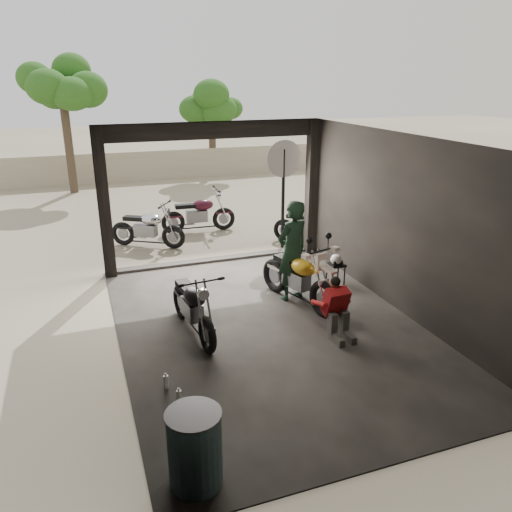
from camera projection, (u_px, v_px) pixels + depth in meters
ground at (269, 328)px, 8.63m from camera, size 80.00×80.00×0.00m
garage at (259, 248)px, 8.68m from camera, size 7.00×7.13×3.20m
boundary_wall at (148, 165)px, 20.81m from camera, size 18.00×0.30×1.20m
tree_left at (61, 80)px, 17.38m from camera, size 2.20×2.20×5.60m
tree_right at (211, 90)px, 20.70m from camera, size 2.20×2.20×5.00m
main_bike at (298, 273)px, 9.34m from camera, size 1.27×2.01×1.25m
left_bike at (192, 302)px, 8.26m from camera, size 0.87×1.76×1.15m
outside_bike_a at (147, 225)px, 12.54m from camera, size 1.83×1.50×1.16m
outside_bike_b at (198, 211)px, 13.75m from camera, size 1.83×0.83×1.21m
outside_bike_c at (309, 223)px, 12.74m from camera, size 1.70×1.64×1.13m
rider at (292, 251)px, 9.43m from camera, size 0.83×0.68×1.96m
mechanic at (339, 311)px, 8.12m from camera, size 0.53×0.71×1.00m
stool at (336, 267)px, 10.32m from camera, size 0.33×0.33×0.45m
helmet at (336, 260)px, 10.21m from camera, size 0.26×0.27×0.22m
oil_drum at (195, 450)px, 5.18m from camera, size 0.58×0.58×0.88m
sign_post at (284, 175)px, 12.05m from camera, size 0.90×0.08×2.70m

